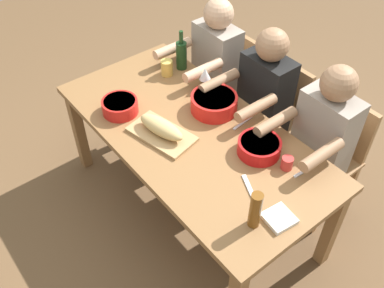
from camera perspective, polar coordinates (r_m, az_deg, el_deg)
The scene contains 22 objects.
ground_plane at distance 3.17m, azimuth -0.00°, elevation -8.15°, with size 8.00×8.00×0.00m, color brown.
dining_table at distance 2.68m, azimuth -0.00°, elevation 0.41°, with size 1.82×0.89×0.74m.
chair_near_right at distance 3.48m, azimuth 4.84°, elevation 8.33°, with size 0.40×0.40×0.85m.
diner_near_right at distance 3.25m, azimuth 2.62°, elevation 10.23°, with size 0.41×0.53×1.20m.
chair_near_center at distance 3.21m, azimuth 10.83°, elevation 4.09°, with size 0.40×0.40×0.85m.
diner_near_center at distance 2.97m, azimuth 8.93°, elevation 5.86°, with size 0.41×0.53×1.20m.
chair_near_left at distance 3.01m, azimuth 17.69°, elevation -0.86°, with size 0.40×0.40×0.85m.
diner_near_left at distance 2.74m, azimuth 16.30°, elevation 0.60°, with size 0.41×0.53×1.20m.
serving_bowl_fruit at distance 2.74m, azimuth 2.90°, elevation 5.49°, with size 0.29×0.29×0.11m.
serving_bowl_pasta at distance 2.49m, azimuth 8.80°, elevation -0.30°, with size 0.25×0.25×0.08m.
serving_bowl_greens at distance 2.77m, azimuth -9.41°, elevation 4.98°, with size 0.23×0.23×0.09m.
cutting_board at distance 2.60m, azimuth -3.99°, elevation 1.30°, with size 0.40×0.22×0.02m, color tan.
bread_loaf at distance 2.56m, azimuth -4.05°, elevation 2.20°, with size 0.32×0.11×0.09m, color tan.
wine_bottle at distance 3.09m, azimuth -1.40°, elevation 11.62°, with size 0.08×0.08×0.29m.
beer_bottle at distance 2.11m, azimuth 8.28°, elevation -8.56°, with size 0.06×0.06×0.22m, color brown.
wine_glass at distance 2.88m, azimuth 1.72°, elevation 9.06°, with size 0.08×0.08×0.17m.
cup_near_right at distance 3.05m, azimuth -3.31°, elevation 9.92°, with size 0.08×0.08×0.11m, color gold.
fork_near_center at distance 2.69m, azimuth 6.66°, elevation 2.77°, with size 0.02×0.17×0.01m, color silver.
cup_near_left at distance 2.44m, azimuth 12.33°, elevation -2.45°, with size 0.07×0.07×0.08m, color red.
fork_near_left at distance 2.47m, azimuth 14.62°, elevation -3.34°, with size 0.02×0.17×0.01m, color silver.
carving_knife at distance 2.32m, azimuth 7.68°, elevation -6.12°, with size 0.23×0.02×0.01m, color silver.
napkin_stack at distance 2.22m, azimuth 11.33°, elevation -9.50°, with size 0.14×0.14×0.02m, color white.
Camera 1 is at (-1.51, 1.20, 2.52)m, focal length 40.76 mm.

